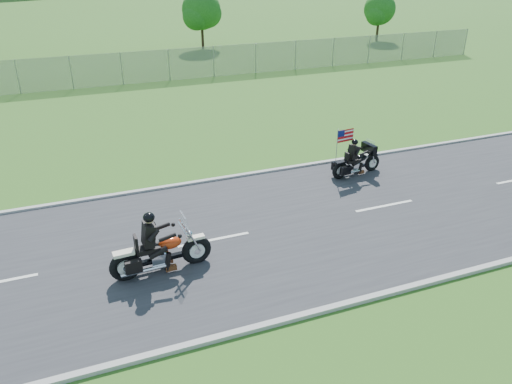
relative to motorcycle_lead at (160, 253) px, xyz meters
name	(u,v)px	position (x,y,z in m)	size (l,w,h in m)	color
ground	(275,229)	(3.78, 1.00, -0.59)	(420.00, 420.00, 0.00)	#30571B
road	(275,228)	(3.78, 1.00, -0.57)	(120.00, 8.00, 0.04)	#28282B
curb_north	(234,177)	(3.78, 5.05, -0.54)	(120.00, 0.18, 0.12)	#9E9B93
curb_south	(340,306)	(3.78, -3.05, -0.54)	(120.00, 0.18, 0.12)	#9E9B93
fence	(71,73)	(-1.22, 21.00, 0.41)	(60.00, 0.03, 2.00)	gray
tree_fence_near	(202,12)	(9.82, 31.04, 2.38)	(3.52, 3.28, 4.75)	#382316
tree_fence_far	(380,11)	(25.81, 29.03, 2.05)	(3.08, 2.87, 4.20)	#382316
motorcycle_lead	(160,253)	(0.00, 0.00, 0.00)	(2.79, 0.75, 1.88)	black
motorcycle_follow	(356,163)	(8.24, 3.64, -0.07)	(2.22, 0.81, 1.85)	black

